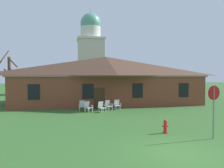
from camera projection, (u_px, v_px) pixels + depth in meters
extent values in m
plane|color=#336028|center=(176.00, 154.00, 9.81)|extent=(200.00, 200.00, 0.00)
cube|color=brown|center=(106.00, 90.00, 28.74)|extent=(20.85, 10.00, 3.20)
cube|color=#8C6458|center=(106.00, 76.00, 28.68)|extent=(21.27, 10.20, 0.16)
pyramid|color=#4C3323|center=(106.00, 66.00, 28.64)|extent=(21.69, 10.40, 2.32)
cube|color=black|center=(34.00, 92.00, 22.37)|extent=(1.10, 0.06, 1.50)
cube|color=black|center=(88.00, 91.00, 23.32)|extent=(1.10, 0.06, 1.50)
cube|color=black|center=(138.00, 91.00, 24.26)|extent=(1.10, 0.06, 1.50)
cube|color=black|center=(184.00, 90.00, 25.21)|extent=(1.10, 0.06, 1.50)
cube|color=#422819|center=(99.00, 98.00, 23.55)|extent=(1.10, 0.06, 2.10)
cube|color=beige|center=(91.00, 67.00, 44.72)|extent=(4.80, 4.80, 10.17)
cube|color=silver|center=(91.00, 39.00, 44.54)|extent=(5.18, 5.18, 0.36)
cylinder|color=silver|center=(91.00, 33.00, 44.49)|extent=(3.80, 3.80, 2.20)
sphere|color=#569E84|center=(91.00, 23.00, 44.43)|extent=(3.88, 3.88, 3.88)
cone|color=#569E84|center=(91.00, 11.00, 44.35)|extent=(0.24, 0.24, 1.00)
cylinder|color=slate|center=(214.00, 113.00, 12.14)|extent=(0.07, 0.07, 2.75)
cylinder|color=white|center=(214.00, 93.00, 12.12)|extent=(0.80, 0.16, 0.81)
cylinder|color=#B71414|center=(214.00, 93.00, 12.10)|extent=(0.75, 0.15, 0.76)
cube|color=silver|center=(84.00, 109.00, 21.73)|extent=(0.05, 0.05, 0.36)
cube|color=silver|center=(79.00, 109.00, 21.69)|extent=(0.05, 0.05, 0.36)
cube|color=silver|center=(85.00, 109.00, 22.17)|extent=(0.05, 0.05, 0.36)
cube|color=silver|center=(80.00, 109.00, 22.13)|extent=(0.05, 0.05, 0.36)
cube|color=silver|center=(82.00, 107.00, 21.92)|extent=(0.59, 0.57, 0.05)
cube|color=silver|center=(82.00, 103.00, 22.22)|extent=(0.53, 0.24, 0.54)
cube|color=silver|center=(85.00, 105.00, 21.92)|extent=(0.10, 0.47, 0.03)
cube|color=silver|center=(85.00, 106.00, 21.76)|extent=(0.04, 0.04, 0.22)
cube|color=silver|center=(79.00, 105.00, 21.87)|extent=(0.10, 0.47, 0.03)
cube|color=silver|center=(79.00, 106.00, 21.71)|extent=(0.04, 0.04, 0.22)
cube|color=white|center=(92.00, 110.00, 21.24)|extent=(0.07, 0.07, 0.36)
cube|color=white|center=(88.00, 110.00, 20.93)|extent=(0.07, 0.07, 0.36)
cube|color=white|center=(89.00, 109.00, 21.56)|extent=(0.07, 0.07, 0.36)
cube|color=white|center=(85.00, 110.00, 21.26)|extent=(0.07, 0.07, 0.36)
cube|color=white|center=(89.00, 108.00, 21.24)|extent=(0.73, 0.73, 0.05)
cube|color=white|center=(87.00, 104.00, 21.46)|extent=(0.54, 0.43, 0.54)
cube|color=white|center=(92.00, 105.00, 21.41)|extent=(0.30, 0.43, 0.03)
cube|color=white|center=(93.00, 107.00, 21.30)|extent=(0.05, 0.05, 0.22)
cube|color=white|center=(86.00, 106.00, 21.02)|extent=(0.30, 0.43, 0.03)
cube|color=white|center=(87.00, 107.00, 20.91)|extent=(0.05, 0.05, 0.22)
cube|color=silver|center=(106.00, 110.00, 21.04)|extent=(0.07, 0.07, 0.36)
cube|color=silver|center=(102.00, 111.00, 20.77)|extent=(0.07, 0.07, 0.36)
cube|color=silver|center=(103.00, 110.00, 21.40)|extent=(0.07, 0.07, 0.36)
cube|color=silver|center=(99.00, 110.00, 21.13)|extent=(0.07, 0.07, 0.36)
cube|color=silver|center=(102.00, 108.00, 21.08)|extent=(0.71, 0.70, 0.05)
cube|color=silver|center=(101.00, 104.00, 21.32)|extent=(0.55, 0.39, 0.54)
cube|color=silver|center=(105.00, 106.00, 21.23)|extent=(0.26, 0.45, 0.03)
cube|color=silver|center=(106.00, 107.00, 21.10)|extent=(0.05, 0.05, 0.22)
cube|color=silver|center=(100.00, 106.00, 20.89)|extent=(0.26, 0.45, 0.03)
cube|color=silver|center=(101.00, 108.00, 20.76)|extent=(0.05, 0.05, 0.22)
cube|color=silver|center=(112.00, 108.00, 22.23)|extent=(0.07, 0.07, 0.36)
cube|color=silver|center=(108.00, 109.00, 21.98)|extent=(0.07, 0.07, 0.36)
cube|color=silver|center=(110.00, 108.00, 22.60)|extent=(0.07, 0.07, 0.36)
cube|color=silver|center=(106.00, 108.00, 22.35)|extent=(0.07, 0.07, 0.36)
cube|color=silver|center=(109.00, 106.00, 22.28)|extent=(0.70, 0.69, 0.05)
cube|color=silver|center=(107.00, 103.00, 22.54)|extent=(0.55, 0.37, 0.54)
cube|color=silver|center=(112.00, 104.00, 22.42)|extent=(0.23, 0.46, 0.03)
cube|color=silver|center=(112.00, 105.00, 22.28)|extent=(0.05, 0.05, 0.22)
cube|color=silver|center=(106.00, 104.00, 22.10)|extent=(0.23, 0.46, 0.03)
cube|color=silver|center=(107.00, 106.00, 21.97)|extent=(0.05, 0.05, 0.22)
cube|color=white|center=(121.00, 108.00, 22.58)|extent=(0.05, 0.05, 0.36)
cube|color=white|center=(116.00, 108.00, 22.46)|extent=(0.05, 0.05, 0.36)
cube|color=white|center=(119.00, 107.00, 23.01)|extent=(0.05, 0.05, 0.36)
cube|color=white|center=(115.00, 108.00, 22.88)|extent=(0.05, 0.05, 0.36)
cube|color=white|center=(118.00, 106.00, 22.72)|extent=(0.59, 0.57, 0.05)
cube|color=white|center=(117.00, 102.00, 23.01)|extent=(0.53, 0.24, 0.54)
cube|color=white|center=(120.00, 104.00, 22.78)|extent=(0.11, 0.47, 0.03)
cube|color=white|center=(121.00, 105.00, 22.63)|extent=(0.04, 0.04, 0.22)
cube|color=white|center=(115.00, 104.00, 22.62)|extent=(0.11, 0.47, 0.03)
cube|color=white|center=(115.00, 105.00, 22.47)|extent=(0.04, 0.04, 0.22)
cylinder|color=brown|center=(9.00, 80.00, 27.30)|extent=(0.36, 0.36, 5.55)
cylinder|color=brown|center=(4.00, 57.00, 27.44)|extent=(0.92, 1.47, 1.71)
cylinder|color=brown|center=(13.00, 62.00, 26.94)|extent=(0.96, 1.15, 1.18)
cylinder|color=brown|center=(7.00, 72.00, 26.90)|extent=(0.85, 0.56, 0.85)
cylinder|color=brown|center=(11.00, 78.00, 27.49)|extent=(0.56, 0.52, 1.03)
cylinder|color=red|center=(165.00, 132.00, 13.39)|extent=(0.28, 0.28, 0.08)
cylinder|color=red|center=(165.00, 127.00, 13.38)|extent=(0.20, 0.20, 0.55)
sphere|color=red|center=(165.00, 121.00, 13.36)|extent=(0.20, 0.20, 0.20)
cylinder|color=red|center=(163.00, 126.00, 13.35)|extent=(0.10, 0.08, 0.08)
cylinder|color=red|center=(167.00, 126.00, 13.40)|extent=(0.10, 0.08, 0.08)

